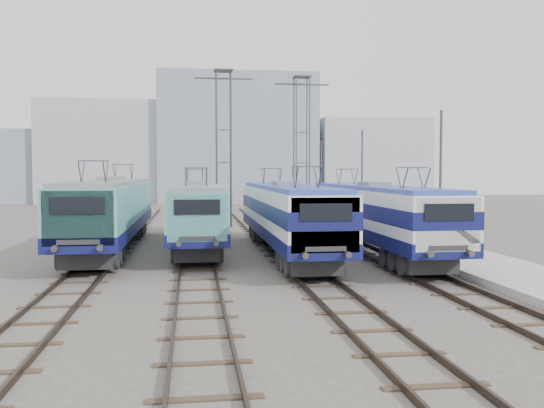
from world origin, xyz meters
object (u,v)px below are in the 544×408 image
at_px(catenary_tower_east, 302,143).
at_px(mast_rear, 321,181).
at_px(locomotive_center_left, 196,209).
at_px(locomotive_center_right, 286,212).
at_px(catenary_tower_west, 224,141).
at_px(mast_mid, 362,184).
at_px(mast_front, 440,188).
at_px(locomotive_far_right, 375,212).
at_px(locomotive_far_left, 111,208).

height_order(catenary_tower_east, mast_rear, catenary_tower_east).
relative_size(locomotive_center_left, locomotive_center_right, 0.99).
bearing_deg(mast_rear, locomotive_center_left, -124.01).
relative_size(catenary_tower_west, mast_rear, 1.71).
bearing_deg(catenary_tower_east, mast_mid, -78.14).
distance_m(mast_front, mast_mid, 12.00).
bearing_deg(catenary_tower_west, locomotive_center_right, -82.01).
bearing_deg(locomotive_far_right, locomotive_center_right, 175.73).
height_order(locomotive_center_left, catenary_tower_east, catenary_tower_east).
xyz_separation_m(catenary_tower_west, catenary_tower_east, (6.50, 2.00, 0.00)).
height_order(locomotive_far_right, catenary_tower_east, catenary_tower_east).
distance_m(catenary_tower_west, mast_front, 22.00).
distance_m(locomotive_far_left, catenary_tower_east, 20.44).
height_order(mast_front, mast_rear, same).
distance_m(locomotive_center_right, mast_mid, 10.31).
bearing_deg(mast_mid, locomotive_center_left, -159.39).
bearing_deg(catenary_tower_east, mast_rear, 43.60).
xyz_separation_m(locomotive_far_right, catenary_tower_west, (-6.75, 16.36, 4.42)).
height_order(locomotive_far_left, locomotive_far_right, locomotive_far_left).
xyz_separation_m(mast_front, mast_rear, (0.00, 24.00, 0.00)).
height_order(locomotive_center_left, mast_front, mast_front).
bearing_deg(locomotive_far_left, mast_rear, 47.83).
xyz_separation_m(locomotive_center_left, locomotive_far_right, (9.00, -4.28, 0.05)).
height_order(locomotive_far_left, mast_front, mast_front).
xyz_separation_m(locomotive_far_left, mast_rear, (15.35, 16.95, 1.19)).
bearing_deg(mast_front, locomotive_far_right, 116.95).
relative_size(locomotive_far_left, locomotive_center_left, 1.07).
bearing_deg(mast_front, mast_rear, 90.00).
bearing_deg(locomotive_far_right, mast_front, -63.05).
height_order(locomotive_far_left, mast_rear, mast_rear).
bearing_deg(mast_front, catenary_tower_west, 113.27).
height_order(locomotive_center_left, mast_mid, mast_mid).
bearing_deg(locomotive_far_left, mast_front, -24.68).
relative_size(locomotive_far_left, mast_mid, 2.66).
height_order(locomotive_center_right, catenary_tower_east, catenary_tower_east).
bearing_deg(mast_mid, catenary_tower_east, 101.86).
height_order(locomotive_far_right, catenary_tower_west, catenary_tower_west).
xyz_separation_m(mast_front, mast_mid, (0.00, 12.00, 0.00)).
relative_size(locomotive_far_right, mast_mid, 2.48).
height_order(locomotive_far_left, locomotive_center_left, locomotive_far_left).
xyz_separation_m(locomotive_center_left, locomotive_center_right, (4.50, -3.95, 0.07)).
bearing_deg(locomotive_far_right, catenary_tower_east, 90.78).
distance_m(catenary_tower_west, catenary_tower_east, 6.80).
distance_m(locomotive_center_left, mast_mid, 11.67).
xyz_separation_m(locomotive_center_right, mast_rear, (6.35, 20.03, 1.26)).
xyz_separation_m(locomotive_far_left, catenary_tower_east, (13.25, 14.95, 4.33)).
relative_size(locomotive_far_right, catenary_tower_east, 1.45).
height_order(catenary_tower_west, mast_mid, catenary_tower_west).
bearing_deg(locomotive_center_left, mast_front, -36.13).
bearing_deg(locomotive_center_right, locomotive_far_right, -4.27).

